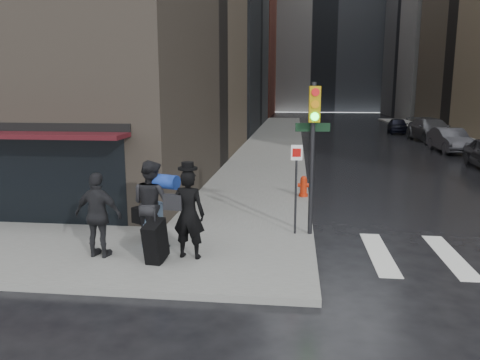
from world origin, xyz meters
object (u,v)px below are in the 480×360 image
object	(u,v)px
traffic_light	(312,138)
parked_car_2	(450,140)
man_overcoat	(182,218)
parked_car_4	(398,126)
man_jeans	(152,204)
parked_car_3	(431,130)
man_greycoat	(98,215)
fire_hydrant	(303,187)

from	to	relation	value
traffic_light	parked_car_2	xyz separation A→B (m)	(9.12, 18.51, -1.89)
man_overcoat	parked_car_4	bearing A→B (deg)	-101.99
man_jeans	parked_car_3	xyz separation A→B (m)	(13.43, 26.16, -0.35)
man_overcoat	man_greycoat	distance (m)	1.85
man_greycoat	traffic_light	distance (m)	5.35
parked_car_2	parked_car_3	world-z (taller)	parked_car_3
parked_car_4	parked_car_3	bearing A→B (deg)	-74.40
man_jeans	parked_car_2	world-z (taller)	man_jeans
parked_car_2	man_overcoat	bearing A→B (deg)	-122.44
man_overcoat	traffic_light	xyz separation A→B (m)	(2.81, 2.05, 1.56)
fire_hydrant	parked_car_2	size ratio (longest dim) A/B	0.16
man_jeans	parked_car_4	world-z (taller)	man_jeans
man_greycoat	parked_car_4	size ratio (longest dim) A/B	0.49
parked_car_2	parked_car_3	size ratio (longest dim) A/B	0.77
traffic_light	parked_car_2	distance (m)	20.72
man_greycoat	man_overcoat	bearing A→B (deg)	-169.02
traffic_light	parked_car_2	bearing A→B (deg)	58.79
parked_car_2	parked_car_3	xyz separation A→B (m)	(0.61, 6.34, 0.10)
parked_car_3	parked_car_4	world-z (taller)	parked_car_3
man_overcoat	parked_car_4	xyz separation A→B (m)	(11.43, 33.25, -0.40)
man_overcoat	traffic_light	distance (m)	3.81
man_overcoat	man_jeans	xyz separation A→B (m)	(-0.90, 0.75, 0.12)
man_greycoat	fire_hydrant	size ratio (longest dim) A/B	2.62
man_greycoat	parked_car_4	xyz separation A→B (m)	(13.27, 33.35, -0.44)
traffic_light	fire_hydrant	xyz separation A→B (m)	(-0.07, 4.38, -2.15)
man_jeans	man_overcoat	bearing A→B (deg)	170.12
fire_hydrant	parked_car_3	bearing A→B (deg)	64.42
man_greycoat	fire_hydrant	distance (m)	8.00
fire_hydrant	man_jeans	bearing A→B (deg)	-122.54
man_greycoat	parked_car_2	bearing A→B (deg)	-115.66
man_overcoat	parked_car_2	bearing A→B (deg)	-113.13
man_overcoat	parked_car_3	world-z (taller)	man_overcoat
man_greycoat	traffic_light	xyz separation A→B (m)	(4.65, 2.15, 1.52)
parked_car_3	parked_car_4	bearing A→B (deg)	94.78
man_greycoat	traffic_light	size ratio (longest dim) A/B	0.49
traffic_light	fire_hydrant	distance (m)	4.88
parked_car_2	parked_car_4	size ratio (longest dim) A/B	1.14
parked_car_4	man_jeans	bearing A→B (deg)	-105.06
fire_hydrant	parked_car_3	world-z (taller)	parked_car_3
man_greycoat	traffic_light	world-z (taller)	traffic_light
man_jeans	parked_car_3	bearing A→B (deg)	-87.38
man_jeans	fire_hydrant	xyz separation A→B (m)	(3.63, 5.69, -0.71)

